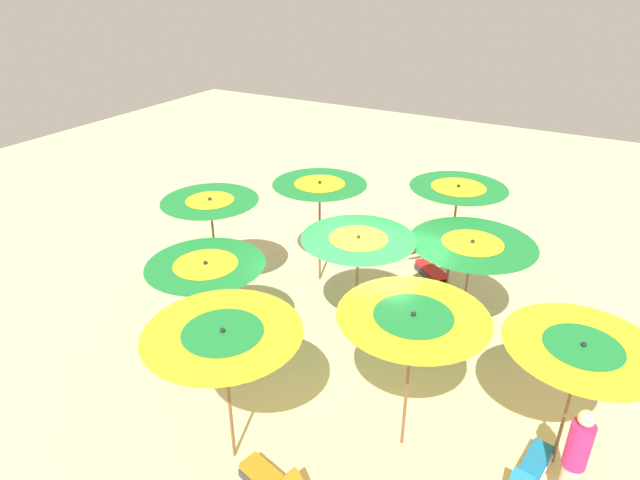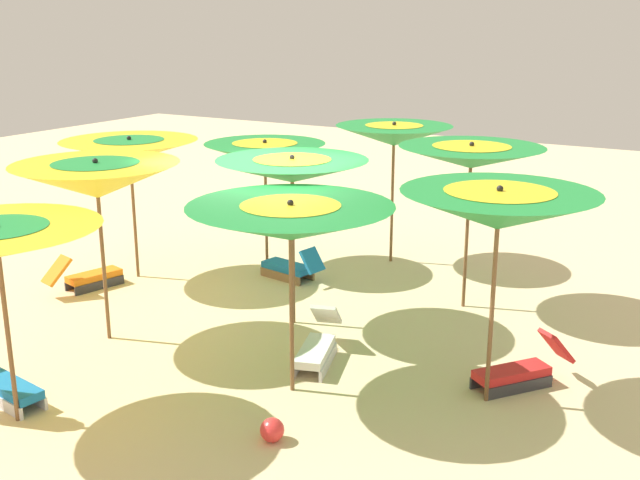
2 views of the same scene
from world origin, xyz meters
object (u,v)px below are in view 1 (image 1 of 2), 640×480
beach_umbrella_2 (211,208)px  lounger_1 (531,470)px  beach_umbrella_3 (471,252)px  lounger_2 (418,325)px  beach_umbrella_5 (206,273)px  beach_ball (519,341)px  lounger_3 (257,340)px  beach_umbrella_4 (358,246)px  beachgoer_0 (575,459)px  beach_umbrella_0 (457,196)px  beach_umbrella_1 (320,190)px  beach_umbrella_6 (581,355)px  lounger_4 (272,480)px  lounger_0 (429,267)px  beach_umbrella_8 (224,342)px  beach_umbrella_7 (412,329)px

beach_umbrella_2 → lounger_1: (-6.79, 1.52, -2.01)m
beach_umbrella_3 → lounger_2: (0.80, 0.14, -1.77)m
beach_umbrella_5 → beach_ball: size_ratio=8.79×
lounger_2 → beach_ball: lounger_2 is taller
lounger_3 → beach_ball: size_ratio=4.63×
beach_umbrella_4 → beachgoer_0: 4.56m
beach_umbrella_0 → beach_umbrella_1: bearing=25.1°
beach_umbrella_5 → lounger_2: 4.32m
beach_umbrella_3 → beach_ball: beach_umbrella_3 is taller
beach_umbrella_0 → beach_umbrella_2: beach_umbrella_0 is taller
beach_umbrella_2 → beach_umbrella_4: bearing=-179.2°
beach_umbrella_2 → beach_ball: (-6.03, -1.53, -2.08)m
beach_umbrella_1 → lounger_3: beach_umbrella_1 is taller
beach_umbrella_3 → beach_umbrella_4: beach_umbrella_4 is taller
beach_umbrella_5 → beach_umbrella_4: bearing=-138.0°
beach_umbrella_2 → beach_umbrella_5: (-1.29, 1.72, -0.26)m
lounger_1 → beachgoer_0: bearing=-108.2°
beach_umbrella_1 → lounger_2: bearing=161.9°
beach_umbrella_3 → lounger_1: (-1.80, 2.63, -1.79)m
beach_umbrella_6 → lounger_2: bearing=-35.0°
beach_umbrella_4 → lounger_4: beach_umbrella_4 is taller
beach_umbrella_0 → beach_umbrella_3: size_ratio=1.08×
beachgoer_0 → beach_ball: (1.22, -3.29, -0.76)m
beach_umbrella_1 → lounger_0: beach_umbrella_1 is taller
beach_umbrella_8 → lounger_0: beach_umbrella_8 is taller
lounger_0 → lounger_1: (-3.19, 4.83, -0.01)m
beach_umbrella_6 → beach_umbrella_3: bearing=-46.2°
beach_ball → lounger_0: bearing=-36.3°
beachgoer_0 → beach_ball: beachgoer_0 is taller
lounger_1 → beach_ball: (0.76, -3.05, -0.07)m
lounger_4 → beach_umbrella_5: bearing=-21.4°
beach_umbrella_2 → beach_umbrella_5: beach_umbrella_2 is taller
beach_umbrella_6 → lounger_0: size_ratio=1.85×
beach_umbrella_5 → lounger_4: beach_umbrella_5 is taller
beach_umbrella_1 → beachgoer_0: size_ratio=1.44×
beach_umbrella_4 → beachgoer_0: bearing=155.7°
lounger_1 → beach_ball: 3.15m
lounger_2 → lounger_4: bearing=-114.0°
beach_umbrella_4 → lounger_1: bearing=156.1°
beach_umbrella_0 → beach_umbrella_8: 6.46m
beach_umbrella_2 → lounger_0: (-3.60, -3.31, -2.00)m
beach_umbrella_2 → beach_umbrella_6: 7.11m
beach_umbrella_2 → lounger_2: (-4.19, -0.97, -1.99)m
beachgoer_0 → lounger_3: bearing=-93.5°
lounger_2 → lounger_3: size_ratio=1.20×
beach_umbrella_0 → lounger_0: bearing=-21.7°
beach_umbrella_0 → beach_umbrella_5: beach_umbrella_0 is taller
beach_umbrella_2 → beachgoer_0: 7.57m
beach_umbrella_7 → beach_umbrella_5: bearing=-0.9°
beach_umbrella_6 → beach_umbrella_7: beach_umbrella_7 is taller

